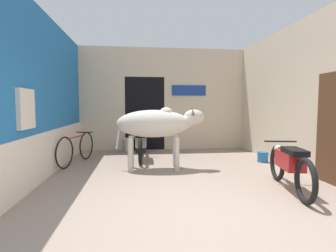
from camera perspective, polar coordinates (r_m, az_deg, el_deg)
The scene contains 11 objects.
ground_plane at distance 3.66m, azimuth 7.93°, elevation -18.53°, with size 30.00×30.00×0.00m, color gray.
wall_left_shopfront at distance 6.13m, azimuth -24.66°, elevation 5.50°, with size 0.25×5.20×3.28m.
wall_back_with_doorway at distance 8.75m, azimuth -2.73°, elevation 4.58°, with size 5.31×0.93×3.28m.
wall_right_with_door at distance 6.84m, azimuth 25.18°, elevation 5.62°, with size 0.22×5.20×3.28m.
cow at distance 5.85m, azimuth -2.38°, elevation 0.39°, with size 2.00×0.72×1.39m.
motorcycle_near at distance 4.88m, azimuth 24.95°, elevation -7.59°, with size 0.60×1.87×0.79m.
motorcycle_far at distance 6.94m, azimuth -5.88°, elevation -3.80°, with size 0.58×1.86×0.77m.
bicycle at distance 6.85m, azimuth -19.30°, elevation -4.64°, with size 0.60×1.74×0.75m.
shopkeeper_seated at distance 8.08m, azimuth -5.92°, elevation -1.44°, with size 0.44×0.34×1.15m.
plastic_stool at distance 8.35m, azimuth -8.54°, elevation -3.91°, with size 0.38×0.38×0.41m.
bucket at distance 7.11m, azimuth 19.92°, elevation -6.33°, with size 0.26×0.26×0.26m.
Camera 1 is at (-0.87, -3.26, 1.43)m, focal length 28.00 mm.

